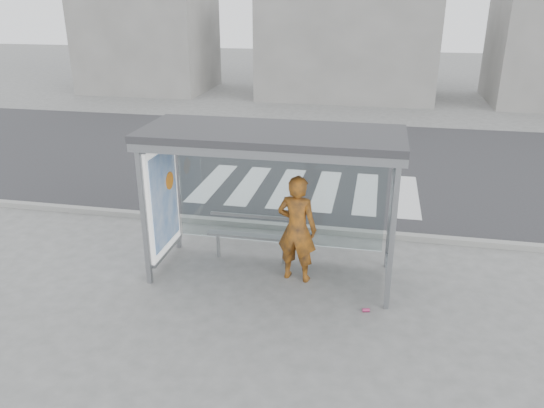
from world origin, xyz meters
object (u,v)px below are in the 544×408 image
(person, at_px, (297,229))
(bench, at_px, (251,235))
(bus_shelter, at_px, (250,166))
(soda_can, at_px, (366,310))

(person, xyz_separation_m, bench, (-0.94, 0.54, -0.45))
(person, bearing_deg, bench, -20.37)
(bus_shelter, xyz_separation_m, person, (0.82, -0.11, -1.03))
(bench, distance_m, soda_can, 2.62)
(bus_shelter, bearing_deg, soda_can, -24.49)
(person, relative_size, bench, 1.17)
(bus_shelter, xyz_separation_m, soda_can, (2.06, -0.94, -1.95))
(bench, bearing_deg, person, -30.08)
(person, height_order, soda_can, person)
(person, bearing_deg, soda_can, 155.84)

